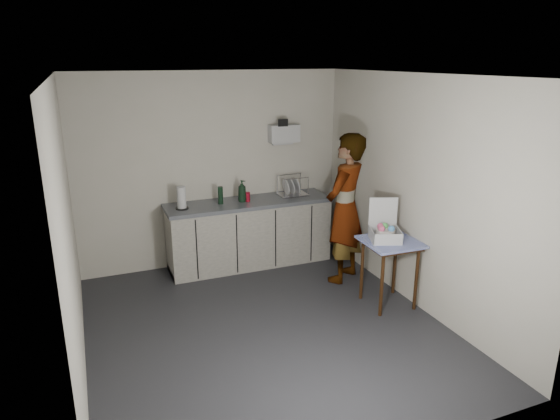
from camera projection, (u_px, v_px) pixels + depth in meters
name	position (u px, v px, depth m)	size (l,w,h in m)	color
ground	(266.00, 327.00, 5.31)	(4.00, 4.00, 0.00)	#27272C
wall_back	(213.00, 170.00, 6.69)	(3.60, 0.02, 2.60)	beige
wall_right	(415.00, 193.00, 5.57)	(0.02, 4.00, 2.60)	beige
wall_left	(70.00, 234.00, 4.28)	(0.02, 4.00, 2.60)	beige
ceiling	(263.00, 76.00, 4.55)	(3.60, 4.00, 0.01)	white
kitchen_counter	(249.00, 235.00, 6.83)	(2.24, 0.62, 0.91)	black
wall_shelf	(284.00, 134.00, 6.85)	(0.42, 0.18, 0.37)	silver
side_table	(390.00, 249.00, 5.63)	(0.63, 0.63, 0.78)	#391B0D
standing_man	(345.00, 209.00, 6.22)	(0.69, 0.45, 1.89)	#B2A593
soap_bottle	(242.00, 191.00, 6.61)	(0.11, 0.11, 0.29)	black
soda_can	(248.00, 197.00, 6.65)	(0.07, 0.07, 0.13)	red
dark_bottle	(220.00, 195.00, 6.53)	(0.07, 0.07, 0.23)	black
paper_towel	(182.00, 198.00, 6.30)	(0.16, 0.16, 0.29)	black
dish_rack	(292.00, 191.00, 6.95)	(0.40, 0.30, 0.28)	silver
bakery_box	(385.00, 231.00, 5.60)	(0.42, 0.43, 0.46)	silver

